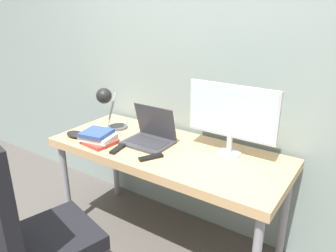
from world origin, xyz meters
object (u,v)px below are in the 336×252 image
at_px(office_chair, 28,227).
at_px(book_stack, 98,137).
at_px(laptop, 150,136).
at_px(game_controller, 75,134).
at_px(monitor, 232,114).
at_px(desk_lamp, 107,103).

xyz_separation_m(office_chair, book_stack, (-0.21, 0.74, 0.20)).
bearing_deg(laptop, office_chair, -95.33).
xyz_separation_m(laptop, book_stack, (-0.30, -0.21, -0.01)).
bearing_deg(office_chair, book_stack, 106.23).
bearing_deg(game_controller, monitor, 18.90).
bearing_deg(monitor, book_stack, -157.33).
bearing_deg(laptop, book_stack, -145.41).
distance_m(office_chair, game_controller, 0.87).
bearing_deg(desk_lamp, office_chair, -72.16).
relative_size(desk_lamp, game_controller, 2.23).
relative_size(book_stack, game_controller, 1.63).
height_order(office_chair, game_controller, office_chair).
bearing_deg(monitor, game_controller, -161.10).
bearing_deg(book_stack, desk_lamp, 113.60).
distance_m(monitor, game_controller, 1.16).
distance_m(desk_lamp, book_stack, 0.29).
xyz_separation_m(office_chair, game_controller, (-0.44, 0.72, 0.18)).
bearing_deg(desk_lamp, monitor, 9.47).
height_order(desk_lamp, game_controller, desk_lamp).
relative_size(desk_lamp, book_stack, 1.37).
xyz_separation_m(desk_lamp, book_stack, (0.09, -0.20, -0.19)).
xyz_separation_m(monitor, game_controller, (-1.07, -0.37, -0.25)).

